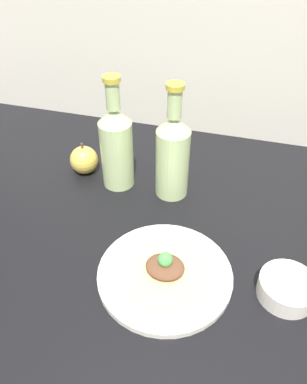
% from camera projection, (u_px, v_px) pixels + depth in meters
% --- Properties ---
extents(ground_plane, '(1.80, 1.10, 0.04)m').
position_uv_depth(ground_plane, '(152.00, 261.00, 0.79)').
color(ground_plane, black).
extents(plate, '(0.26, 0.26, 0.02)m').
position_uv_depth(plate, '(165.00, 274.00, 0.73)').
color(plate, silver).
rests_on(plate, ground_plane).
extents(plated_food, '(0.16, 0.16, 0.05)m').
position_uv_depth(plated_food, '(165.00, 268.00, 0.72)').
color(plated_food, '#D6BC7F').
rests_on(plated_food, plate).
extents(cider_bottle_left, '(0.08, 0.08, 0.28)m').
position_uv_depth(cider_bottle_left, '(116.00, 145.00, 0.89)').
color(cider_bottle_left, '#B7D18E').
rests_on(cider_bottle_left, ground_plane).
extents(cider_bottle_right, '(0.08, 0.08, 0.28)m').
position_uv_depth(cider_bottle_right, '(173.00, 154.00, 0.86)').
color(cider_bottle_right, '#B7D18E').
rests_on(cider_bottle_right, ground_plane).
extents(apple, '(0.07, 0.07, 0.09)m').
position_uv_depth(apple, '(84.00, 160.00, 0.98)').
color(apple, gold).
rests_on(apple, ground_plane).
extents(dipping_bowl, '(0.11, 0.11, 0.04)m').
position_uv_depth(dipping_bowl, '(287.00, 288.00, 0.69)').
color(dipping_bowl, silver).
rests_on(dipping_bowl, ground_plane).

